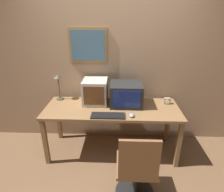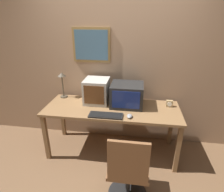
{
  "view_description": "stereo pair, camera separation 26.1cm",
  "coord_description": "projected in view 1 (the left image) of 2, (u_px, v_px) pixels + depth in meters",
  "views": [
    {
      "loc": [
        0.09,
        -1.44,
        1.96
      ],
      "look_at": [
        0.0,
        0.96,
        0.94
      ],
      "focal_mm": 30.0,
      "sensor_mm": 36.0,
      "label": 1
    },
    {
      "loc": [
        0.35,
        -1.42,
        1.96
      ],
      "look_at": [
        0.0,
        0.96,
        0.94
      ],
      "focal_mm": 30.0,
      "sensor_mm": 36.0,
      "label": 2
    }
  ],
  "objects": [
    {
      "name": "wall_back",
      "position": [
        113.0,
        63.0,
        2.88
      ],
      "size": [
        8.0,
        0.08,
        2.6
      ],
      "color": "tan",
      "rests_on": "ground_plane"
    },
    {
      "name": "desk",
      "position": [
        112.0,
        112.0,
        2.72
      ],
      "size": [
        1.92,
        0.72,
        0.76
      ],
      "color": "olive",
      "rests_on": "ground_plane"
    },
    {
      "name": "monitor_right",
      "position": [
        126.0,
        94.0,
        2.72
      ],
      "size": [
        0.46,
        0.41,
        0.32
      ],
      "color": "black",
      "rests_on": "desk"
    },
    {
      "name": "office_chair",
      "position": [
        136.0,
        172.0,
        2.05
      ],
      "size": [
        0.46,
        0.46,
        0.91
      ],
      "color": "black",
      "rests_on": "ground_plane"
    },
    {
      "name": "desk_clock",
      "position": [
        167.0,
        101.0,
        2.78
      ],
      "size": [
        0.09,
        0.06,
        0.09
      ],
      "color": "#A38456",
      "rests_on": "desk"
    },
    {
      "name": "keyboard_main",
      "position": [
        108.0,
        116.0,
        2.44
      ],
      "size": [
        0.45,
        0.16,
        0.03
      ],
      "color": "black",
      "rests_on": "desk"
    },
    {
      "name": "mouse_near_keyboard",
      "position": [
        132.0,
        115.0,
        2.44
      ],
      "size": [
        0.07,
        0.1,
        0.04
      ],
      "color": "gray",
      "rests_on": "desk"
    },
    {
      "name": "desk_lamp",
      "position": [
        58.0,
        81.0,
        2.84
      ],
      "size": [
        0.13,
        0.13,
        0.41
      ],
      "color": "#4C4233",
      "rests_on": "desk"
    },
    {
      "name": "monitor_left",
      "position": [
        95.0,
        92.0,
        2.77
      ],
      "size": [
        0.35,
        0.37,
        0.36
      ],
      "color": "#B7B2A8",
      "rests_on": "desk"
    }
  ]
}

